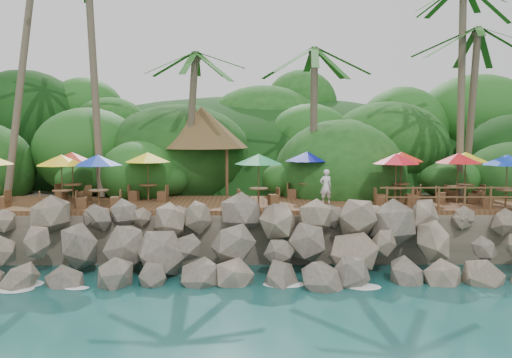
{
  "coord_description": "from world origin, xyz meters",
  "views": [
    {
      "loc": [
        -0.2,
        -18.69,
        5.78
      ],
      "look_at": [
        0.0,
        6.0,
        3.4
      ],
      "focal_mm": 37.48,
      "sensor_mm": 36.0,
      "label": 1
    }
  ],
  "objects": [
    {
      "name": "railing",
      "position": [
        9.37,
        3.65,
        2.91
      ],
      "size": [
        8.3,
        0.1,
        1.0
      ],
      "color": "brown",
      "rests_on": "terrace"
    },
    {
      "name": "ground",
      "position": [
        0.0,
        0.0,
        0.0
      ],
      "size": [
        140.0,
        140.0,
        0.0
      ],
      "primitive_type": "plane",
      "color": "#19514F",
      "rests_on": "ground"
    },
    {
      "name": "foam_line",
      "position": [
        0.0,
        0.3,
        0.03
      ],
      "size": [
        25.2,
        0.8,
        0.06
      ],
      "color": "white",
      "rests_on": "ground"
    },
    {
      "name": "palms",
      "position": [
        0.19,
        8.61,
        12.1
      ],
      "size": [
        28.78,
        6.85,
        14.4
      ],
      "color": "brown",
      "rests_on": "ground"
    },
    {
      "name": "land_base",
      "position": [
        0.0,
        16.0,
        1.05
      ],
      "size": [
        32.0,
        25.2,
        2.1
      ],
      "primitive_type": "cube",
      "color": "gray",
      "rests_on": "ground"
    },
    {
      "name": "terrace",
      "position": [
        0.0,
        6.0,
        2.2
      ],
      "size": [
        26.0,
        5.0,
        0.2
      ],
      "primitive_type": "cube",
      "color": "brown",
      "rests_on": "land_base"
    },
    {
      "name": "dining_clusters",
      "position": [
        0.43,
        5.71,
        4.22
      ],
      "size": [
        24.87,
        5.02,
        2.32
      ],
      "color": "brown",
      "rests_on": "terrace"
    },
    {
      "name": "jungle_foliage",
      "position": [
        0.0,
        15.0,
        0.0
      ],
      "size": [
        44.0,
        16.0,
        12.0
      ],
      "primitive_type": null,
      "color": "#143811",
      "rests_on": "ground"
    },
    {
      "name": "palapa",
      "position": [
        -2.88,
        10.09,
        5.79
      ],
      "size": [
        4.99,
        4.99,
        4.6
      ],
      "color": "brown",
      "rests_on": "ground"
    },
    {
      "name": "seawall",
      "position": [
        0.0,
        2.0,
        1.15
      ],
      "size": [
        29.0,
        4.0,
        2.3
      ],
      "primitive_type": null,
      "color": "gray",
      "rests_on": "ground"
    },
    {
      "name": "jungle_hill",
      "position": [
        0.0,
        23.5,
        0.0
      ],
      "size": [
        44.8,
        28.0,
        15.4
      ],
      "primitive_type": "ellipsoid",
      "color": "#143811",
      "rests_on": "ground"
    },
    {
      "name": "waiter",
      "position": [
        3.19,
        5.52,
        3.1
      ],
      "size": [
        0.66,
        0.52,
        1.59
      ],
      "primitive_type": "imported",
      "rotation": [
        0.0,
        0.0,
        3.4
      ],
      "color": "white",
      "rests_on": "terrace"
    }
  ]
}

